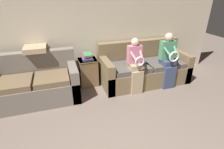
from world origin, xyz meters
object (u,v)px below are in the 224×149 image
at_px(child_right_seated, 168,59).
at_px(couch_main, 143,68).
at_px(side_shelf, 88,72).
at_px(couch_side, 35,84).
at_px(child_left_seated, 136,64).
at_px(book_stack, 87,57).
at_px(throw_pillow, 35,49).

bearing_deg(child_right_seated, couch_main, 136.21).
xyz_separation_m(couch_main, side_shelf, (-1.30, 0.22, -0.01)).
height_order(couch_main, couch_side, couch_main).
distance_m(couch_side, child_right_seated, 2.87).
height_order(couch_main, child_left_seated, child_left_seated).
relative_size(book_stack, throw_pillow, 0.76).
height_order(side_shelf, throw_pillow, throw_pillow).
bearing_deg(side_shelf, child_right_seated, -19.54).
xyz_separation_m(couch_main, child_right_seated, (0.40, -0.38, 0.34)).
height_order(couch_side, child_right_seated, child_right_seated).
bearing_deg(child_left_seated, book_stack, 146.61).
bearing_deg(book_stack, couch_side, -165.70).
bearing_deg(couch_side, book_stack, 14.30).
relative_size(couch_side, side_shelf, 2.64).
bearing_deg(throw_pillow, couch_main, -5.30).
relative_size(couch_main, book_stack, 6.36).
xyz_separation_m(child_left_seated, throw_pillow, (-1.95, 0.60, 0.34)).
relative_size(couch_main, throw_pillow, 4.86).
height_order(couch_side, throw_pillow, throw_pillow).
bearing_deg(side_shelf, book_stack, -122.31).
relative_size(couch_side, throw_pillow, 3.92).
distance_m(couch_main, child_left_seated, 0.63).
relative_size(couch_side, child_right_seated, 1.36).
bearing_deg(throw_pillow, couch_side, -107.63).
relative_size(couch_side, child_left_seated, 1.42).
bearing_deg(book_stack, child_right_seated, -19.30).
height_order(child_right_seated, book_stack, child_right_seated).
bearing_deg(child_left_seated, couch_main, 44.05).
bearing_deg(child_right_seated, book_stack, 160.70).
relative_size(child_right_seated, throw_pillow, 2.88).
bearing_deg(couch_side, couch_main, 1.65).
distance_m(side_shelf, throw_pillow, 1.23).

